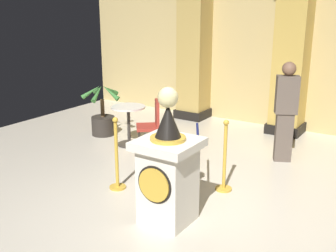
{
  "coord_description": "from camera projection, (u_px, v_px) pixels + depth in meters",
  "views": [
    {
      "loc": [
        2.41,
        -4.1,
        2.56
      ],
      "look_at": [
        -0.06,
        -0.3,
        1.22
      ],
      "focal_mm": 43.74,
      "sensor_mm": 36.0,
      "label": 1
    }
  ],
  "objects": [
    {
      "name": "ground_plane",
      "position": [
        185.0,
        212.0,
        5.28
      ],
      "size": [
        10.68,
        10.68,
        0.0
      ],
      "primitive_type": "plane",
      "color": "beige"
    },
    {
      "name": "stanchion_near",
      "position": [
        224.0,
        166.0,
        5.82
      ],
      "size": [
        0.24,
        0.24,
        1.05
      ],
      "color": "gold",
      "rests_on": "ground_plane"
    },
    {
      "name": "stanchion_far",
      "position": [
        117.0,
        164.0,
        5.88
      ],
      "size": [
        0.24,
        0.24,
        1.08
      ],
      "color": "gold",
      "rests_on": "ground_plane"
    },
    {
      "name": "back_wall",
      "position": [
        298.0,
        42.0,
        8.42
      ],
      "size": [
        10.68,
        0.16,
        3.67
      ],
      "primitive_type": "cube",
      "color": "tan",
      "rests_on": "ground_plane"
    },
    {
      "name": "column_left",
      "position": [
        195.0,
        43.0,
        9.31
      ],
      "size": [
        0.73,
        0.73,
        3.52
      ],
      "color": "black",
      "rests_on": "ground_plane"
    },
    {
      "name": "cafe_table",
      "position": [
        129.0,
        120.0,
        7.71
      ],
      "size": [
        0.64,
        0.64,
        0.76
      ],
      "color": "#332D28",
      "rests_on": "ground_plane"
    },
    {
      "name": "pedestal_clock",
      "position": [
        168.0,
        171.0,
        4.89
      ],
      "size": [
        0.7,
        0.7,
        1.68
      ],
      "color": "silver",
      "rests_on": "ground_plane"
    },
    {
      "name": "cafe_chair_red",
      "position": [
        152.0,
        122.0,
        7.28
      ],
      "size": [
        0.56,
        0.56,
        0.96
      ],
      "color": "black",
      "rests_on": "ground_plane"
    },
    {
      "name": "bystander_guest",
      "position": [
        286.0,
        109.0,
        6.8
      ],
      "size": [
        0.42,
        0.36,
        1.7
      ],
      "color": "brown",
      "rests_on": "ground_plane"
    },
    {
      "name": "column_centre_rear",
      "position": [
        292.0,
        48.0,
        8.14
      ],
      "size": [
        0.73,
        0.73,
        3.52
      ],
      "color": "black",
      "rests_on": "ground_plane"
    },
    {
      "name": "potted_palm_left",
      "position": [
        103.0,
        119.0,
        8.38
      ],
      "size": [
        0.81,
        0.82,
        1.08
      ],
      "color": "#2D2823",
      "rests_on": "ground_plane"
    },
    {
      "name": "velvet_rope",
      "position": [
        170.0,
        137.0,
        5.73
      ],
      "size": [
        1.09,
        1.08,
        0.22
      ],
      "color": "#141947"
    }
  ]
}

